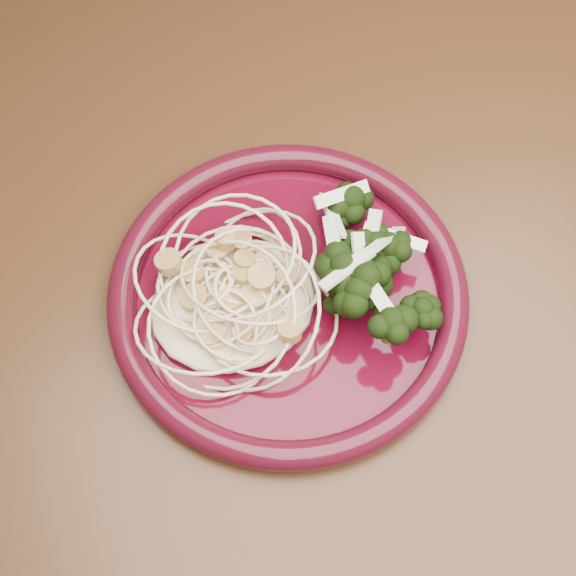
# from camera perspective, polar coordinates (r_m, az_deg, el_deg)

# --- Properties ---
(dining_table) EXTENTS (1.20, 0.80, 0.75)m
(dining_table) POSITION_cam_1_polar(r_m,az_deg,el_deg) (0.76, -0.22, 1.27)
(dining_table) COLOR #472814
(dining_table) RESTS_ON ground
(dinner_plate) EXTENTS (0.34, 0.34, 0.02)m
(dinner_plate) POSITION_cam_1_polar(r_m,az_deg,el_deg) (0.63, -0.00, -0.40)
(dinner_plate) COLOR #440514
(dinner_plate) RESTS_ON dining_table
(spaghetti_pile) EXTENTS (0.15, 0.14, 0.03)m
(spaghetti_pile) POSITION_cam_1_polar(r_m,az_deg,el_deg) (0.62, -3.98, -0.72)
(spaghetti_pile) COLOR beige
(spaghetti_pile) RESTS_ON dinner_plate
(scallop_cluster) EXTENTS (0.14, 0.14, 0.04)m
(scallop_cluster) POSITION_cam_1_polar(r_m,az_deg,el_deg) (0.59, -4.18, 0.78)
(scallop_cluster) COLOR tan
(scallop_cluster) RESTS_ON spaghetti_pile
(broccoli_pile) EXTENTS (0.12, 0.16, 0.05)m
(broccoli_pile) POSITION_cam_1_polar(r_m,az_deg,el_deg) (0.62, 4.86, 1.43)
(broccoli_pile) COLOR black
(broccoli_pile) RESTS_ON dinner_plate
(onion_garnish) EXTENTS (0.08, 0.10, 0.05)m
(onion_garnish) POSITION_cam_1_polar(r_m,az_deg,el_deg) (0.59, 5.09, 2.90)
(onion_garnish) COLOR beige
(onion_garnish) RESTS_ON broccoli_pile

